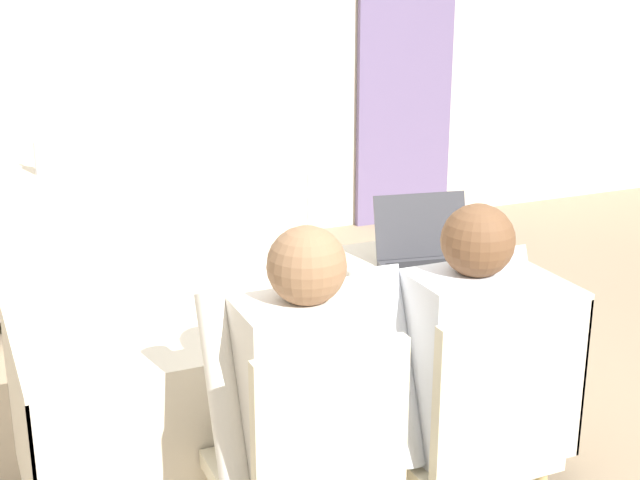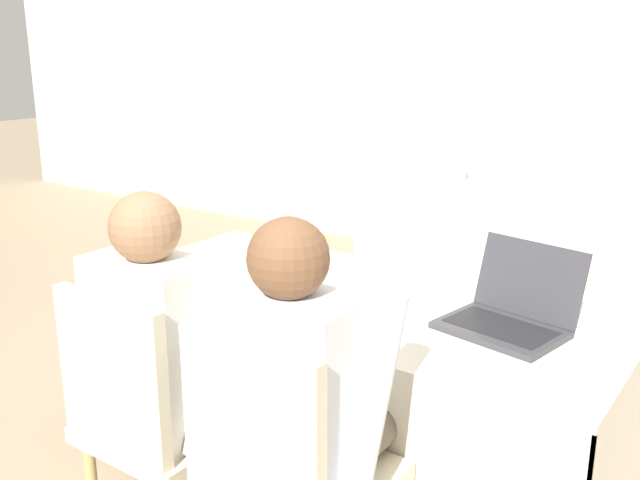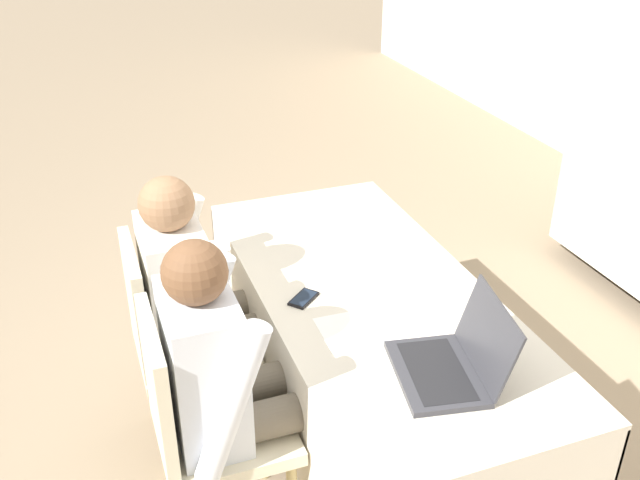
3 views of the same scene
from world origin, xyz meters
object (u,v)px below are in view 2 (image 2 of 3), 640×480
object	(u,v)px
water_bottle	(461,163)
chair_near_right	(285,473)
laptop	(509,314)
cell_phone	(304,317)
person_white_shirt	(309,401)
chair_near_left	(151,416)
person_checkered_shirt	(174,354)

from	to	relation	value
water_bottle	chair_near_right	distance (m)	2.94
laptop	cell_phone	distance (m)	0.63
person_white_shirt	chair_near_left	bearing A→B (deg)	11.87
chair_near_left	person_checkered_shirt	world-z (taller)	person_checkered_shirt
cell_phone	chair_near_right	size ratio (longest dim) A/B	0.15
cell_phone	chair_near_left	xyz separation A→B (m)	(-0.23, -0.45, -0.21)
chair_near_left	person_white_shirt	world-z (taller)	person_white_shirt
laptop	chair_near_right	distance (m)	0.84
laptop	chair_near_left	distance (m)	1.11
cell_phone	person_white_shirt	world-z (taller)	person_white_shirt
laptop	cell_phone	world-z (taller)	laptop
water_bottle	chair_near_left	bearing A→B (deg)	-83.72
chair_near_left	person_white_shirt	xyz separation A→B (m)	(0.50, 0.10, 0.16)
laptop	person_checkered_shirt	size ratio (longest dim) A/B	0.34
chair_near_left	person_white_shirt	distance (m)	0.53
cell_phone	person_white_shirt	distance (m)	0.44
water_bottle	person_checkered_shirt	size ratio (longest dim) A/B	0.22
cell_phone	person_checkered_shirt	world-z (taller)	person_checkered_shirt
person_checkered_shirt	person_white_shirt	size ratio (longest dim) A/B	1.00
chair_near_right	water_bottle	bearing A→B (deg)	-74.01
person_white_shirt	person_checkered_shirt	bearing A→B (deg)	0.00
cell_phone	person_white_shirt	bearing A→B (deg)	-92.83
laptop	water_bottle	xyz separation A→B (m)	(-1.09, 2.06, 0.07)
laptop	water_bottle	distance (m)	2.34
laptop	chair_near_right	world-z (taller)	laptop
water_bottle	chair_near_right	world-z (taller)	water_bottle
laptop	person_checkered_shirt	bearing A→B (deg)	-130.13
chair_near_right	cell_phone	bearing A→B (deg)	-59.18
cell_phone	chair_near_left	distance (m)	0.55
chair_near_right	person_checkered_shirt	size ratio (longest dim) A/B	0.78
cell_phone	water_bottle	bearing A→B (deg)	62.19
cell_phone	person_checkered_shirt	xyz separation A→B (m)	(-0.23, -0.35, -0.06)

